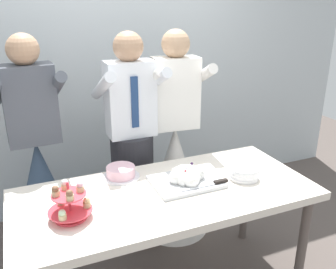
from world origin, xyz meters
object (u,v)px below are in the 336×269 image
at_px(dessert_table, 166,202).
at_px(cupcake_stand, 70,204).
at_px(main_cake_tray, 186,177).
at_px(person_groom, 132,156).
at_px(round_cake, 121,172).
at_px(plate_stack, 244,173).
at_px(person_bride, 175,166).
at_px(person_guest, 41,185).

xyz_separation_m(dessert_table, cupcake_stand, (-0.57, -0.07, 0.16)).
bearing_deg(cupcake_stand, main_cake_tray, 8.25).
height_order(dessert_table, person_groom, person_groom).
relative_size(main_cake_tray, round_cake, 1.81).
relative_size(plate_stack, person_bride, 0.12).
bearing_deg(main_cake_tray, person_guest, 138.88).
relative_size(dessert_table, cupcake_stand, 7.83).
bearing_deg(cupcake_stand, person_bride, 38.37).
height_order(main_cake_tray, person_groom, person_groom).
distance_m(dessert_table, main_cake_tray, 0.20).
xyz_separation_m(cupcake_stand, person_groom, (0.56, 0.71, -0.11)).
distance_m(main_cake_tray, person_guest, 1.12).
relative_size(plate_stack, person_guest, 0.12).
height_order(round_cake, person_bride, person_bride).
relative_size(round_cake, person_bride, 0.14).
height_order(dessert_table, person_guest, person_guest).
bearing_deg(person_bride, dessert_table, -118.03).
bearing_deg(person_groom, main_cake_tray, -74.99).
height_order(dessert_table, main_cake_tray, main_cake_tray).
distance_m(cupcake_stand, main_cake_tray, 0.73).
relative_size(cupcake_stand, person_bride, 0.14).
height_order(plate_stack, person_guest, person_guest).
distance_m(cupcake_stand, person_groom, 0.91).
distance_m(cupcake_stand, round_cake, 0.51).
bearing_deg(plate_stack, person_groom, 128.11).
distance_m(cupcake_stand, plate_stack, 1.10).
relative_size(main_cake_tray, plate_stack, 2.23).
relative_size(cupcake_stand, round_cake, 0.96).
bearing_deg(cupcake_stand, plate_stack, 1.42).
bearing_deg(person_bride, cupcake_stand, -141.63).
xyz_separation_m(person_bride, person_guest, (-1.03, 0.09, 0.00)).
xyz_separation_m(cupcake_stand, round_cake, (0.37, 0.35, -0.05)).
xyz_separation_m(person_groom, person_guest, (-0.66, 0.12, -0.16)).
bearing_deg(round_cake, person_groom, 62.13).
bearing_deg(person_bride, plate_stack, -76.72).
bearing_deg(person_groom, plate_stack, -51.89).
xyz_separation_m(cupcake_stand, person_bride, (0.93, 0.73, -0.28)).
distance_m(dessert_table, person_guest, 1.02).
distance_m(plate_stack, person_bride, 0.76).
xyz_separation_m(cupcake_stand, person_guest, (-0.10, 0.83, -0.28)).
height_order(dessert_table, person_bride, person_bride).
distance_m(round_cake, person_groom, 0.41).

